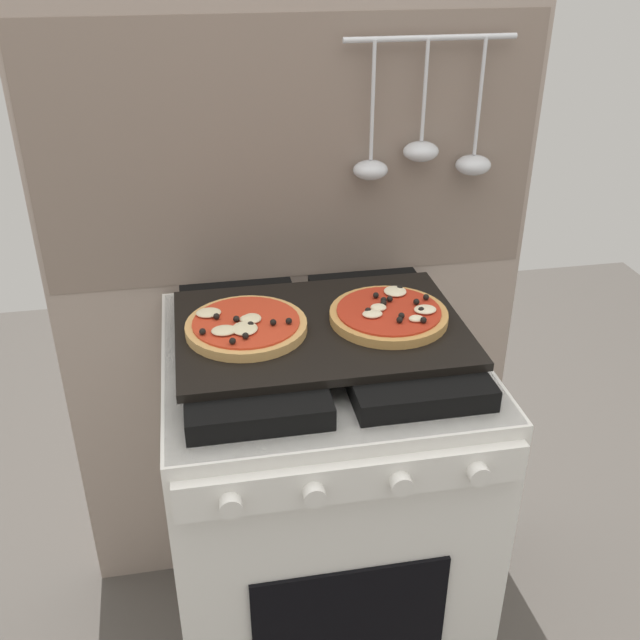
{
  "coord_description": "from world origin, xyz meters",
  "views": [
    {
      "loc": [
        -0.22,
        -1.18,
        1.58
      ],
      "look_at": [
        0.0,
        0.0,
        0.93
      ],
      "focal_mm": 41.06,
      "sensor_mm": 36.0,
      "label": 1
    }
  ],
  "objects_px": {
    "baking_tray": "(320,328)",
    "pizza_right": "(389,314)",
    "stove": "(320,511)",
    "pizza_left": "(246,327)"
  },
  "relations": [
    {
      "from": "baking_tray",
      "to": "pizza_right",
      "type": "relative_size",
      "value": 2.4
    },
    {
      "from": "baking_tray",
      "to": "stove",
      "type": "bearing_deg",
      "value": -90.0
    },
    {
      "from": "pizza_right",
      "to": "baking_tray",
      "type": "bearing_deg",
      "value": 178.08
    },
    {
      "from": "stove",
      "to": "pizza_left",
      "type": "relative_size",
      "value": 4.0
    },
    {
      "from": "baking_tray",
      "to": "pizza_right",
      "type": "xyz_separation_m",
      "value": [
        0.13,
        -0.0,
        0.02
      ]
    },
    {
      "from": "pizza_right",
      "to": "stove",
      "type": "bearing_deg",
      "value": 178.78
    },
    {
      "from": "pizza_left",
      "to": "baking_tray",
      "type": "bearing_deg",
      "value": 2.19
    },
    {
      "from": "baking_tray",
      "to": "pizza_right",
      "type": "bearing_deg",
      "value": -1.92
    },
    {
      "from": "baking_tray",
      "to": "pizza_right",
      "type": "height_order",
      "value": "pizza_right"
    },
    {
      "from": "stove",
      "to": "baking_tray",
      "type": "height_order",
      "value": "baking_tray"
    }
  ]
}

